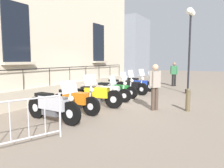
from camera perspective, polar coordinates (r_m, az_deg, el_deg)
name	(u,v)px	position (r m, az deg, el deg)	size (l,w,h in m)	color
ground_plane	(108,101)	(9.84, -0.96, -4.58)	(60.00, 60.00, 0.00)	gray
building_facade	(62,32)	(11.24, -12.94, 13.21)	(0.82, 13.18, 6.69)	beige
motorcycle_silver	(53,106)	(6.80, -15.26, -5.62)	(2.19, 0.71, 1.29)	black
motorcycle_orange	(75,100)	(7.67, -9.63, -4.22)	(2.06, 0.74, 1.39)	black
motorcycle_yellow	(96,95)	(8.62, -4.14, -3.02)	(2.20, 0.76, 1.28)	black
motorcycle_white	(110,91)	(9.80, -0.48, -1.98)	(2.08, 0.70, 1.35)	black
motorcycle_green	(119,89)	(10.79, 1.92, -1.42)	(2.03, 0.55, 1.39)	black
motorcycle_black	(131,86)	(11.88, 5.14, -0.60)	(2.04, 0.66, 1.39)	black
motorcycle_blue	(139,84)	(13.06, 7.24, -0.09)	(2.01, 0.61, 1.22)	black
lamppost	(190,29)	(12.75, 19.91, 13.58)	(0.36, 1.06, 4.59)	black
crowd_barrier	(19,121)	(5.12, -23.20, -8.99)	(0.75, 1.81, 1.05)	#B7B7BF
bollard	(188,100)	(8.38, 19.38, -3.93)	(0.16, 0.16, 0.84)	brown
pedestrian_standing	(155,84)	(8.16, 11.26, -0.05)	(0.38, 0.46, 1.72)	#47382D
pedestrian_walking	(174,73)	(16.01, 16.03, 2.87)	(0.53, 0.23, 1.69)	black
distant_building	(128,47)	(25.77, 4.23, 9.59)	(3.79, 4.58, 6.62)	gray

